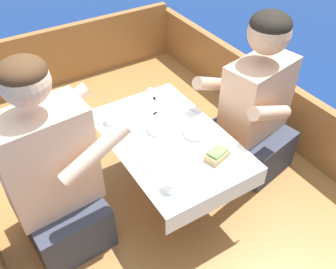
{
  "coord_description": "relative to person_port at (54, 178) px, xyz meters",
  "views": [
    {
      "loc": [
        -0.76,
        -1.14,
        1.91
      ],
      "look_at": [
        0.0,
        0.07,
        0.71
      ],
      "focal_mm": 40.0,
      "sensor_mm": 36.0,
      "label": 1
    }
  ],
  "objects": [
    {
      "name": "coffee_cup_starboard",
      "position": [
        0.4,
        -0.37,
        0.06
      ],
      "size": [
        0.1,
        0.07,
        0.06
      ],
      "color": "white",
      "rests_on": "cockpit_table"
    },
    {
      "name": "gunwale_starboard",
      "position": [
        1.51,
        -0.14,
        -0.21
      ],
      "size": [
        0.06,
        3.23,
        0.4
      ],
      "primitive_type": "cube",
      "color": "#936033",
      "rests_on": "boat_deck"
    },
    {
      "name": "bow_coaming",
      "position": [
        0.58,
        1.44,
        -0.18
      ],
      "size": [
        1.82,
        0.06,
        0.46
      ],
      "primitive_type": "cube",
      "color": "#936033",
      "rests_on": "boat_deck"
    },
    {
      "name": "bowl_starboard_near",
      "position": [
        0.71,
        -0.12,
        0.06
      ],
      "size": [
        0.13,
        0.13,
        0.04
      ],
      "color": "white",
      "rests_on": "cockpit_table"
    },
    {
      "name": "person_starboard",
      "position": [
        1.15,
        -0.08,
        -0.01
      ],
      "size": [
        0.58,
        0.52,
        0.98
      ],
      "rotation": [
        0.0,
        0.0,
        3.33
      ],
      "color": "#333847",
      "rests_on": "boat_deck"
    },
    {
      "name": "person_port",
      "position": [
        0.0,
        0.0,
        0.0
      ],
      "size": [
        0.54,
        0.47,
        1.03
      ],
      "rotation": [
        0.0,
        0.0,
        0.07
      ],
      "color": "#333847",
      "rests_on": "boat_deck"
    },
    {
      "name": "cockpit_table",
      "position": [
        0.58,
        -0.07,
        -0.02
      ],
      "size": [
        0.55,
        0.85,
        0.44
      ],
      "color": "#B2B2B7",
      "rests_on": "boat_deck"
    },
    {
      "name": "boat_deck",
      "position": [
        0.58,
        -0.14,
        -0.54
      ],
      "size": [
        1.94,
        3.23,
        0.25
      ],
      "primitive_type": "cube",
      "color": "#9E6B38",
      "rests_on": "ground_plane"
    },
    {
      "name": "plate_sandwich",
      "position": [
        0.68,
        -0.33,
        0.04
      ],
      "size": [
        0.21,
        0.21,
        0.01
      ],
      "color": "white",
      "rests_on": "cockpit_table"
    },
    {
      "name": "utensil_fork_starboard",
      "position": [
        0.57,
        0.12,
        0.03
      ],
      "size": [
        0.17,
        0.08,
        0.0
      ],
      "rotation": [
        0.0,
        0.0,
        0.38
      ],
      "color": "silver",
      "rests_on": "cockpit_table"
    },
    {
      "name": "utensil_spoon_starboard",
      "position": [
        0.8,
        0.12,
        0.04
      ],
      "size": [
        0.05,
        0.17,
        0.01
      ],
      "rotation": [
        0.0,
        0.0,
        1.75
      ],
      "color": "silver",
      "rests_on": "cockpit_table"
    },
    {
      "name": "utensil_knife_port",
      "position": [
        0.62,
        -0.19,
        0.03
      ],
      "size": [
        0.17,
        0.06,
        0.0
      ],
      "rotation": [
        0.0,
        0.0,
        2.88
      ],
      "color": "silver",
      "rests_on": "cockpit_table"
    },
    {
      "name": "utensil_fork_port",
      "position": [
        0.67,
        0.21,
        0.03
      ],
      "size": [
        0.07,
        0.17,
        0.0
      ],
      "rotation": [
        0.0,
        0.0,
        1.28
      ],
      "color": "silver",
      "rests_on": "cockpit_table"
    },
    {
      "name": "sandwich",
      "position": [
        0.68,
        -0.33,
        0.06
      ],
      "size": [
        0.13,
        0.1,
        0.05
      ],
      "rotation": [
        0.0,
        0.0,
        0.27
      ],
      "color": "tan",
      "rests_on": "plate_sandwich"
    },
    {
      "name": "bowl_port_near",
      "position": [
        0.57,
        0.0,
        0.06
      ],
      "size": [
        0.12,
        0.12,
        0.04
      ],
      "color": "white",
      "rests_on": "cockpit_table"
    },
    {
      "name": "utensil_spoon_center",
      "position": [
        0.62,
        0.28,
        0.04
      ],
      "size": [
        0.14,
        0.12,
        0.01
      ],
      "rotation": [
        0.0,
        0.0,
        0.73
      ],
      "color": "silver",
      "rests_on": "cockpit_table"
    },
    {
      "name": "plate_bread",
      "position": [
        0.46,
        -0.15,
        0.04
      ],
      "size": [
        0.22,
        0.22,
        0.01
      ],
      "color": "white",
      "rests_on": "cockpit_table"
    },
    {
      "name": "coffee_cup_port",
      "position": [
        0.39,
        0.19,
        0.06
      ],
      "size": [
        0.11,
        0.08,
        0.05
      ],
      "color": "white",
      "rests_on": "cockpit_table"
    },
    {
      "name": "utensil_spoon_port",
      "position": [
        0.72,
        0.32,
        0.04
      ],
      "size": [
        0.04,
        0.17,
        0.01
      ],
      "rotation": [
        0.0,
        0.0,
        1.7
      ],
      "color": "silver",
      "rests_on": "cockpit_table"
    },
    {
      "name": "ground_plane",
      "position": [
        0.58,
        -0.14,
        -0.66
      ],
      "size": [
        60.0,
        60.0,
        0.0
      ],
      "primitive_type": "plane",
      "color": "navy"
    }
  ]
}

